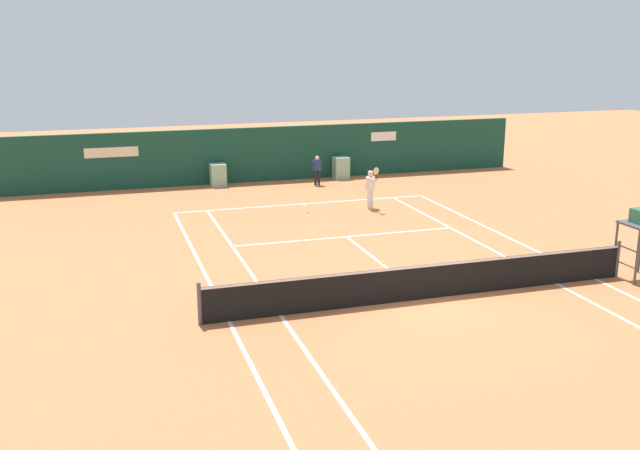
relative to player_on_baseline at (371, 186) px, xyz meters
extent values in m
plane|color=#C67042|center=(-2.34, -10.14, -0.92)|extent=(80.00, 80.00, 0.00)
cube|color=white|center=(-2.34, 1.56, -0.92)|extent=(10.60, 0.10, 0.01)
cube|color=white|center=(-7.64, -10.14, -0.92)|extent=(0.10, 23.40, 0.01)
cube|color=white|center=(-6.34, -10.14, -0.92)|extent=(0.10, 23.40, 0.01)
cube|color=white|center=(1.66, -10.14, -0.92)|extent=(0.10, 23.40, 0.01)
cube|color=white|center=(2.96, -10.14, -0.92)|extent=(0.10, 23.40, 0.01)
cube|color=white|center=(-2.34, -3.74, -0.92)|extent=(8.00, 0.10, 0.01)
cube|color=white|center=(-2.34, -6.94, -0.92)|extent=(0.10, 6.40, 0.01)
cube|color=white|center=(-2.34, 1.41, -0.92)|extent=(0.10, 0.24, 0.01)
cylinder|color=#4C4C51|center=(-8.34, -10.14, -0.39)|extent=(0.10, 0.10, 1.07)
cylinder|color=#4C4C51|center=(3.66, -10.14, -0.39)|extent=(0.10, 0.10, 1.07)
cube|color=black|center=(-2.34, -10.14, -0.45)|extent=(12.00, 0.03, 0.95)
cube|color=white|center=(-2.34, -10.14, 0.00)|extent=(12.00, 0.04, 0.06)
cube|color=#144233|center=(-2.34, 6.86, 0.36)|extent=(25.00, 0.24, 2.57)
cube|color=white|center=(3.29, 6.72, 0.98)|extent=(1.32, 0.02, 0.44)
cube|color=beige|center=(-9.72, 6.72, 0.80)|extent=(2.33, 0.02, 0.44)
cube|color=#8CB793|center=(-5.08, 6.31, -0.41)|extent=(0.70, 0.70, 1.04)
cube|color=#8CB793|center=(0.92, 6.31, -0.40)|extent=(0.70, 0.70, 1.05)
cylinder|color=#47474C|center=(3.67, -10.88, -0.13)|extent=(0.07, 0.07, 1.58)
cylinder|color=#47474C|center=(3.67, -9.98, -0.13)|extent=(0.07, 0.07, 1.58)
cylinder|color=#47474C|center=(3.67, -10.43, -0.45)|extent=(0.04, 0.81, 0.04)
cylinder|color=#47474C|center=(3.67, -10.43, 0.03)|extent=(0.04, 0.81, 0.04)
cylinder|color=white|center=(0.07, 0.06, -0.54)|extent=(0.12, 0.12, 0.77)
cylinder|color=white|center=(-0.08, -0.01, -0.54)|extent=(0.12, 0.12, 0.77)
cube|color=white|center=(0.00, 0.03, 0.11)|extent=(0.39, 0.31, 0.54)
sphere|color=beige|center=(0.00, 0.03, 0.48)|extent=(0.21, 0.21, 0.21)
cylinder|color=white|center=(0.00, 0.03, 0.56)|extent=(0.20, 0.20, 0.06)
cylinder|color=white|center=(0.19, 0.11, 0.07)|extent=(0.08, 0.08, 0.52)
cylinder|color=beige|center=(-0.09, -0.29, 0.33)|extent=(0.28, 0.50, 0.08)
cylinder|color=black|center=(0.01, -0.53, 0.44)|extent=(0.03, 0.03, 0.22)
torus|color=yellow|center=(0.01, -0.53, 0.69)|extent=(0.29, 0.15, 0.30)
cylinder|color=silver|center=(0.01, -0.53, 0.69)|extent=(0.24, 0.11, 0.26)
cylinder|color=black|center=(-0.58, 5.10, -0.58)|extent=(0.11, 0.11, 0.69)
cylinder|color=black|center=(-0.74, 5.11, -0.58)|extent=(0.11, 0.11, 0.69)
cube|color=navy|center=(-0.66, 5.11, 0.01)|extent=(0.32, 0.19, 0.49)
sphere|color=beige|center=(-0.66, 5.11, 0.35)|extent=(0.19, 0.19, 0.19)
cylinder|color=navy|center=(-0.47, 5.09, -0.02)|extent=(0.07, 0.07, 0.47)
cylinder|color=navy|center=(-0.85, 5.12, -0.02)|extent=(0.07, 0.07, 0.47)
sphere|color=#CCE033|center=(-2.61, -0.02, -0.89)|extent=(0.07, 0.07, 0.07)
sphere|color=#CCE033|center=(-2.29, -6.95, -0.89)|extent=(0.07, 0.07, 0.07)
camera|label=1|loc=(-10.49, -26.62, 5.86)|focal=40.87mm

